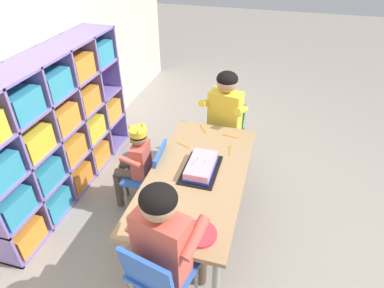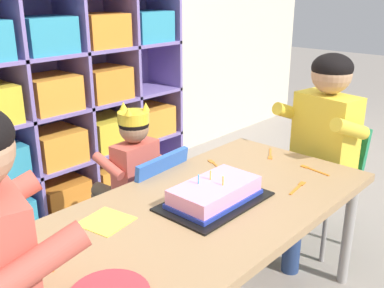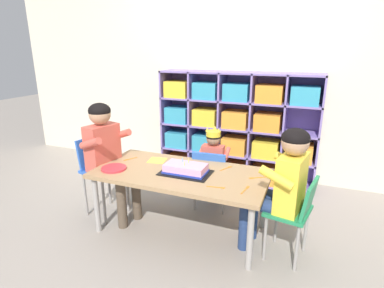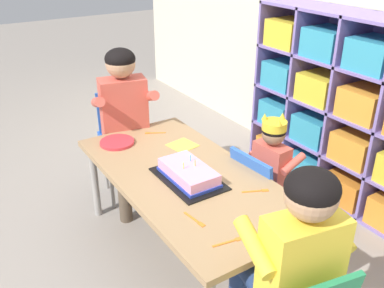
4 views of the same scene
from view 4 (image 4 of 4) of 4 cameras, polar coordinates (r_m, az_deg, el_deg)
name	(u,v)px [view 4 (image 4 of 4)]	position (r m, az deg, el deg)	size (l,w,h in m)	color
ground	(187,253)	(2.63, -0.73, -14.32)	(16.00, 16.00, 0.00)	gray
storage_cubby_shelf	(358,119)	(3.02, 21.24, 3.16)	(1.83, 0.33, 1.27)	#7F6BB2
activity_table	(186,182)	(2.34, -0.80, -5.10)	(1.43, 0.71, 0.54)	#A37F56
classroom_chair_blue	(261,189)	(2.55, 9.19, -5.92)	(0.36, 0.35, 0.61)	blue
child_with_crown	(276,163)	(2.55, 11.11, -2.46)	(0.31, 0.31, 0.81)	#D15647
classroom_chair_adult_side	(124,134)	(3.00, -9.00, 1.39)	(0.41, 0.41, 0.74)	blue
adult_helper_seated	(126,112)	(2.81, -8.81, 4.23)	(0.47, 0.45, 1.07)	#D15647
guest_at_table_side	(293,252)	(1.73, 13.25, -13.78)	(0.46, 0.44, 1.01)	yellow
birthday_cake_on_tray	(189,174)	(2.25, -0.46, -4.02)	(0.41, 0.26, 0.11)	black
paper_plate_stack	(117,142)	(2.68, -9.95, 0.23)	(0.21, 0.21, 0.02)	#DB333D
paper_napkin_square	(183,145)	(2.62, -1.27, -0.17)	(0.15, 0.15, 0.00)	#F4DB4C
fork_near_child_seat	(230,241)	(1.86, 5.09, -12.80)	(0.04, 0.14, 0.00)	orange
fork_by_napkin	(278,227)	(1.97, 11.39, -10.75)	(0.13, 0.09, 0.00)	orange
fork_beside_plate_stack	(257,191)	(2.19, 8.66, -6.20)	(0.07, 0.13, 0.00)	orange
fork_scattered_mid_table	(195,220)	(1.97, 0.47, -10.11)	(0.14, 0.03, 0.00)	orange
fork_near_cake_tray	(154,133)	(2.79, -5.11, 1.48)	(0.08, 0.13, 0.00)	orange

